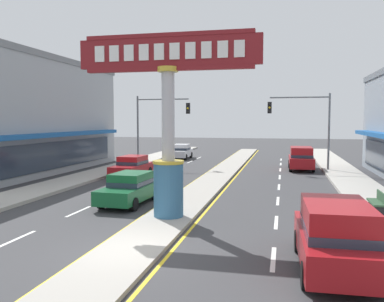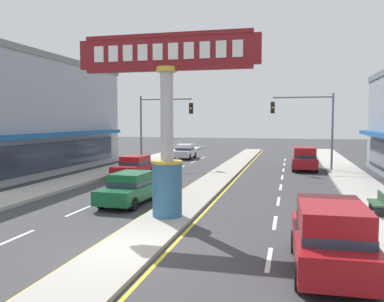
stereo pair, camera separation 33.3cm
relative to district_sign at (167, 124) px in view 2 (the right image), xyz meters
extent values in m
plane|color=#3A3A3D|center=(0.00, -4.29, -3.94)|extent=(160.00, 160.00, 0.00)
cube|color=#A39E93|center=(0.00, 13.71, -3.87)|extent=(2.10, 52.00, 0.14)
cube|color=#ADA89E|center=(-9.02, 11.71, -3.85)|extent=(2.74, 60.00, 0.18)
cube|color=#ADA89E|center=(9.02, 11.71, -3.85)|extent=(2.74, 60.00, 0.18)
cube|color=silver|center=(-4.35, -3.89, -3.93)|extent=(0.14, 2.20, 0.01)
cube|color=silver|center=(-4.35, 0.51, -3.93)|extent=(0.14, 2.20, 0.01)
cube|color=silver|center=(-4.35, 4.91, -3.93)|extent=(0.14, 2.20, 0.01)
cube|color=silver|center=(-4.35, 9.31, -3.93)|extent=(0.14, 2.20, 0.01)
cube|color=silver|center=(-4.35, 13.71, -3.93)|extent=(0.14, 2.20, 0.01)
cube|color=silver|center=(-4.35, 18.11, -3.93)|extent=(0.14, 2.20, 0.01)
cube|color=silver|center=(-4.35, 22.51, -3.93)|extent=(0.14, 2.20, 0.01)
cube|color=silver|center=(-4.35, 26.91, -3.93)|extent=(0.14, 2.20, 0.01)
cube|color=silver|center=(4.35, -3.89, -3.93)|extent=(0.14, 2.20, 0.01)
cube|color=silver|center=(4.35, 0.51, -3.93)|extent=(0.14, 2.20, 0.01)
cube|color=silver|center=(4.35, 4.91, -3.93)|extent=(0.14, 2.20, 0.01)
cube|color=silver|center=(4.35, 9.31, -3.93)|extent=(0.14, 2.20, 0.01)
cube|color=silver|center=(4.35, 13.71, -3.93)|extent=(0.14, 2.20, 0.01)
cube|color=silver|center=(4.35, 18.11, -3.93)|extent=(0.14, 2.20, 0.01)
cube|color=silver|center=(4.35, 22.51, -3.93)|extent=(0.14, 2.20, 0.01)
cube|color=silver|center=(4.35, 26.91, -3.93)|extent=(0.14, 2.20, 0.01)
cube|color=yellow|center=(-1.23, 13.71, -3.93)|extent=(0.12, 52.00, 0.01)
cube|color=yellow|center=(1.23, 13.71, -3.93)|extent=(0.12, 52.00, 0.01)
cylinder|color=#33668C|center=(0.00, 0.00, -2.70)|extent=(1.22, 1.22, 2.18)
cylinder|color=gold|center=(0.00, 0.00, -1.55)|extent=(1.28, 1.28, 0.12)
cylinder|color=#B7B7BC|center=(0.00, 0.00, 0.34)|extent=(0.52, 0.52, 3.90)
cylinder|color=gold|center=(0.00, 0.00, 2.19)|extent=(0.84, 0.84, 0.20)
cube|color=maroon|center=(0.00, 0.00, 2.88)|extent=(7.54, 0.24, 1.17)
cube|color=maroon|center=(0.00, 0.00, 3.55)|extent=(6.93, 0.29, 0.16)
cube|color=maroon|center=(0.00, 0.00, 2.21)|extent=(6.93, 0.29, 0.16)
cube|color=white|center=(-2.88, -0.15, 2.88)|extent=(0.41, 0.06, 0.65)
cube|color=white|center=(-2.24, -0.15, 2.88)|extent=(0.41, 0.06, 0.65)
cube|color=white|center=(-1.60, -0.15, 2.88)|extent=(0.41, 0.06, 0.65)
cube|color=white|center=(-0.96, -0.15, 2.88)|extent=(0.41, 0.06, 0.65)
cube|color=white|center=(-0.32, -0.15, 2.88)|extent=(0.41, 0.06, 0.65)
cube|color=white|center=(0.32, -0.15, 2.88)|extent=(0.41, 0.06, 0.65)
cube|color=white|center=(0.96, -0.15, 2.88)|extent=(0.41, 0.06, 0.65)
cube|color=white|center=(1.60, -0.15, 2.88)|extent=(0.41, 0.06, 0.65)
cube|color=white|center=(2.24, -0.15, 2.88)|extent=(0.41, 0.06, 0.65)
cube|color=white|center=(2.88, -0.15, 2.88)|extent=(0.41, 0.06, 0.65)
cube|color=#999EA3|center=(-15.48, 12.17, 0.30)|extent=(7.02, 19.42, 8.47)
cube|color=slate|center=(-15.48, 12.17, 4.76)|extent=(7.16, 19.81, 0.45)
cube|color=#195193|center=(-11.52, 12.17, -0.90)|extent=(0.90, 16.50, 0.30)
cube|color=#283342|center=(-11.93, 12.17, -2.44)|extent=(0.08, 15.92, 2.00)
cylinder|color=slate|center=(-8.05, 18.11, -0.84)|extent=(0.16, 0.16, 6.20)
cylinder|color=slate|center=(-5.74, 18.11, 1.96)|extent=(4.62, 0.12, 0.12)
cube|color=black|center=(-3.43, 17.95, 1.15)|extent=(0.32, 0.24, 0.92)
sphere|color=black|center=(-3.43, 17.81, 1.45)|extent=(0.17, 0.17, 0.17)
sphere|color=yellow|center=(-3.43, 17.81, 1.15)|extent=(0.17, 0.17, 0.17)
sphere|color=black|center=(-3.43, 17.81, 0.85)|extent=(0.17, 0.17, 0.17)
cylinder|color=slate|center=(8.05, 17.67, -0.84)|extent=(0.16, 0.16, 6.20)
cylinder|color=slate|center=(5.74, 17.67, 1.96)|extent=(4.62, 0.12, 0.12)
cube|color=black|center=(3.43, 17.51, 1.15)|extent=(0.32, 0.24, 0.92)
sphere|color=black|center=(3.43, 17.37, 1.45)|extent=(0.17, 0.17, 0.17)
sphere|color=yellow|center=(3.43, 17.37, 1.15)|extent=(0.17, 0.17, 0.17)
sphere|color=black|center=(3.43, 17.37, 0.85)|extent=(0.17, 0.17, 0.17)
cube|color=maroon|center=(-6.00, 11.30, -3.34)|extent=(1.92, 4.36, 0.66)
cube|color=maroon|center=(-5.99, 11.47, -2.71)|extent=(1.63, 2.21, 0.60)
cube|color=#283342|center=(-5.99, 11.47, -2.89)|extent=(1.67, 2.23, 0.24)
cylinder|color=black|center=(-5.24, 9.94, -3.63)|extent=(0.24, 0.63, 0.62)
cylinder|color=black|center=(-6.86, 10.00, -3.63)|extent=(0.24, 0.63, 0.62)
cylinder|color=black|center=(-5.14, 12.60, -3.63)|extent=(0.24, 0.63, 0.62)
cylinder|color=black|center=(-6.76, 12.67, -3.63)|extent=(0.24, 0.63, 0.62)
cube|color=maroon|center=(6.00, 18.39, -3.24)|extent=(1.94, 4.62, 0.80)
cube|color=maroon|center=(6.00, 18.21, -2.44)|extent=(1.70, 2.87, 0.80)
cube|color=#283342|center=(6.00, 18.21, -2.72)|extent=(1.73, 2.89, 0.24)
cylinder|color=black|center=(5.11, 19.81, -3.60)|extent=(0.23, 0.68, 0.68)
cylinder|color=black|center=(6.86, 19.83, -3.60)|extent=(0.23, 0.68, 0.68)
cylinder|color=black|center=(5.14, 16.96, -3.60)|extent=(0.23, 0.68, 0.68)
cylinder|color=black|center=(6.89, 16.97, -3.60)|extent=(0.23, 0.68, 0.68)
cube|color=maroon|center=(6.00, -4.44, -3.24)|extent=(2.04, 4.65, 0.80)
cube|color=maroon|center=(6.00, -4.63, -2.44)|extent=(1.76, 2.90, 0.80)
cube|color=#283342|center=(6.00, -4.63, -2.72)|extent=(1.80, 2.93, 0.24)
cylinder|color=black|center=(5.08, -3.04, -3.60)|extent=(0.24, 0.69, 0.68)
cylinder|color=black|center=(6.83, -2.99, -3.60)|extent=(0.24, 0.69, 0.68)
cylinder|color=black|center=(5.17, -5.89, -3.60)|extent=(0.24, 0.69, 0.68)
cylinder|color=black|center=(6.92, -5.84, -3.60)|extent=(0.24, 0.69, 0.68)
cube|color=#14562D|center=(-2.70, 2.51, -3.34)|extent=(1.96, 4.38, 0.66)
cube|color=#14562D|center=(-2.69, 2.68, -2.71)|extent=(1.65, 2.22, 0.60)
cube|color=#283342|center=(-2.69, 2.68, -2.89)|extent=(1.69, 2.25, 0.24)
cylinder|color=black|center=(-1.95, 1.14, -3.63)|extent=(0.25, 0.63, 0.62)
cylinder|color=black|center=(-3.57, 1.22, -3.63)|extent=(0.25, 0.63, 0.62)
cylinder|color=black|center=(-1.83, 3.80, -3.63)|extent=(0.25, 0.63, 0.62)
cylinder|color=black|center=(-3.44, 3.88, -3.63)|extent=(0.25, 0.63, 0.62)
cube|color=silver|center=(-6.00, 25.50, -3.34)|extent=(1.86, 4.34, 0.66)
cube|color=silver|center=(-6.00, 25.68, -2.71)|extent=(1.60, 2.18, 0.60)
cube|color=#283342|center=(-6.00, 25.68, -2.89)|extent=(1.63, 2.21, 0.24)
cylinder|color=black|center=(-5.16, 24.19, -3.63)|extent=(0.23, 0.62, 0.62)
cylinder|color=black|center=(-6.78, 24.15, -3.63)|extent=(0.23, 0.62, 0.62)
cylinder|color=black|center=(-5.22, 26.85, -3.63)|extent=(0.23, 0.62, 0.62)
cylinder|color=black|center=(-6.84, 26.82, -3.63)|extent=(0.23, 0.62, 0.62)
cube|color=#2D4C33|center=(8.45, 2.38, -3.32)|extent=(0.48, 1.60, 0.08)
cube|color=#2D4C33|center=(8.66, 2.38, -3.08)|extent=(0.06, 1.60, 0.40)
cube|color=black|center=(8.45, 1.78, -3.58)|extent=(0.38, 0.08, 0.36)
cube|color=black|center=(8.45, 2.98, -3.58)|extent=(0.38, 0.08, 0.36)
camera|label=1|loc=(4.59, -15.83, 0.17)|focal=37.90mm
camera|label=2|loc=(4.92, -15.76, 0.17)|focal=37.90mm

